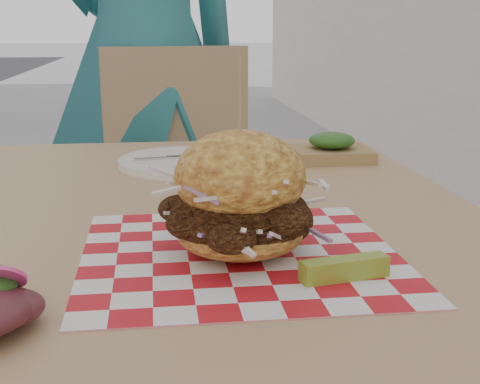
{
  "coord_description": "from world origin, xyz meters",
  "views": [
    {
      "loc": [
        0.28,
        -0.58,
        1.01
      ],
      "look_at": [
        0.38,
        0.14,
        0.82
      ],
      "focal_mm": 50.0,
      "sensor_mm": 36.0,
      "label": 1
    }
  ],
  "objects_px": {
    "patio_chair": "(174,192)",
    "diner": "(144,49)",
    "sandwich": "(240,201)",
    "patio_table": "(204,264)"
  },
  "relations": [
    {
      "from": "patio_chair",
      "to": "diner",
      "type": "bearing_deg",
      "value": 97.77
    },
    {
      "from": "sandwich",
      "to": "diner",
      "type": "bearing_deg",
      "value": 94.85
    },
    {
      "from": "diner",
      "to": "sandwich",
      "type": "bearing_deg",
      "value": 70.65
    },
    {
      "from": "patio_table",
      "to": "patio_chair",
      "type": "relative_size",
      "value": 1.26
    },
    {
      "from": "patio_table",
      "to": "sandwich",
      "type": "bearing_deg",
      "value": -81.58
    },
    {
      "from": "patio_table",
      "to": "sandwich",
      "type": "height_order",
      "value": "sandwich"
    },
    {
      "from": "diner",
      "to": "sandwich",
      "type": "height_order",
      "value": "diner"
    },
    {
      "from": "diner",
      "to": "sandwich",
      "type": "distance_m",
      "value": 1.36
    },
    {
      "from": "diner",
      "to": "patio_chair",
      "type": "relative_size",
      "value": 1.97
    },
    {
      "from": "diner",
      "to": "patio_table",
      "type": "distance_m",
      "value": 1.19
    }
  ]
}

